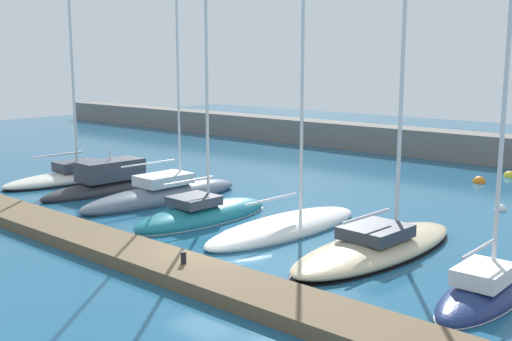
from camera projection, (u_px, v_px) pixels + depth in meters
The scene contains 14 objects.
ground_plane at pixel (208, 262), 23.86m from camera, with size 120.00×120.00×0.00m, color #1E567A.
dock_pier at pixel (173, 267), 22.57m from camera, with size 42.17×2.37×0.49m, color brown.
breakwater_seawall at pixel (503, 150), 45.58m from camera, with size 108.00×2.70×2.15m, color slate.
sailboat_ivory_nearest at pixel (73, 174), 39.61m from camera, with size 3.12×9.37×19.15m.
motorboat_charcoal_second at pixel (113, 183), 36.58m from camera, with size 2.66×9.12×2.95m.
sailboat_slate_third at pixel (163, 193), 34.17m from camera, with size 2.95×10.33×21.79m.
sailboat_teal_fourth at pixel (202, 213), 30.08m from camera, with size 2.99×8.02×16.43m.
sailboat_white_fifth at pixel (285, 225), 28.06m from camera, with size 3.27×9.44×20.00m.
sailboat_sand_sixth at pixel (377, 243), 24.81m from camera, with size 3.69×10.06×19.83m.
sailboat_navy_seventh at pixel (486, 289), 20.23m from camera, with size 2.16×6.41×13.32m.
mooring_buoy_yellow at pixel (509, 177), 41.15m from camera, with size 0.76×0.76×0.76m, color yellow.
mooring_buoy_white at pixel (500, 210), 32.04m from camera, with size 0.63×0.63×0.63m, color white.
mooring_buoy_orange at pixel (479, 183), 39.18m from camera, with size 0.81×0.81×0.81m, color orange.
dock_bollard at pixel (183, 258), 22.12m from camera, with size 0.20×0.20×0.44m, color black.
Camera 1 is at (16.62, -15.82, 7.65)m, focal length 43.87 mm.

